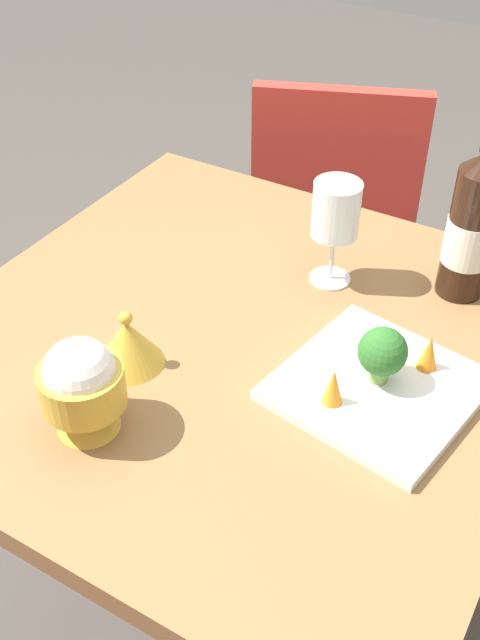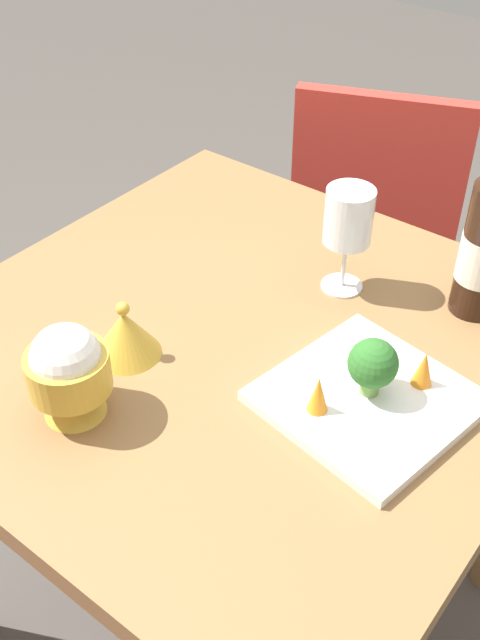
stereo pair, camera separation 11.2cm
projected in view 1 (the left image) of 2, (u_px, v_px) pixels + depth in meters
The scene contains 11 objects.
ground_plane at pixel (240, 605), 1.62m from camera, with size 8.00×8.00×0.00m, color #4C4742.
dining_table at pixel (240, 379), 1.20m from camera, with size 0.88×0.88×0.76m.
chair_by_wall at pixel (334, 200), 1.91m from camera, with size 0.52×0.52×0.85m.
wine_bottle at pixel (472, 225), 1.15m from camera, with size 0.08×0.08×0.32m.
wine_glass at pixel (336, 212), 1.17m from camera, with size 0.08×0.08×0.18m.
rice_bowl at pixel (82, 385), 0.95m from camera, with size 0.11×0.11×0.14m.
rice_bowl_lid at pixel (129, 343), 1.07m from camera, with size 0.10×0.10×0.09m.
serving_plate at pixel (378, 387), 1.05m from camera, with size 0.29×0.29×0.02m.
broccoli_floret at pixel (382, 353), 1.01m from camera, with size 0.07×0.07×0.09m.
carrot_garnish_left at pixel (333, 386), 1.00m from camera, with size 0.03×0.03×0.06m.
carrot_garnish_right at pixel (429, 352), 1.05m from camera, with size 0.03×0.03×0.05m.
Camera 1 is at (-0.75, -0.45, 1.50)m, focal length 42.50 mm.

